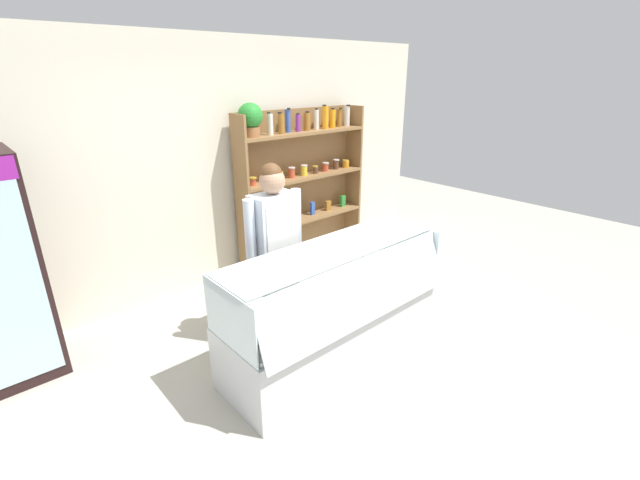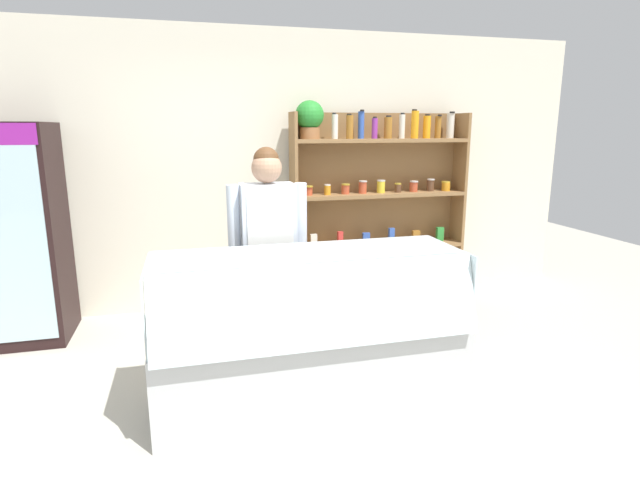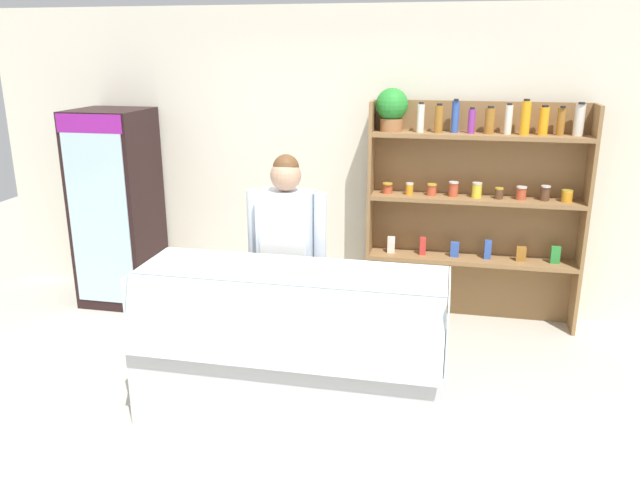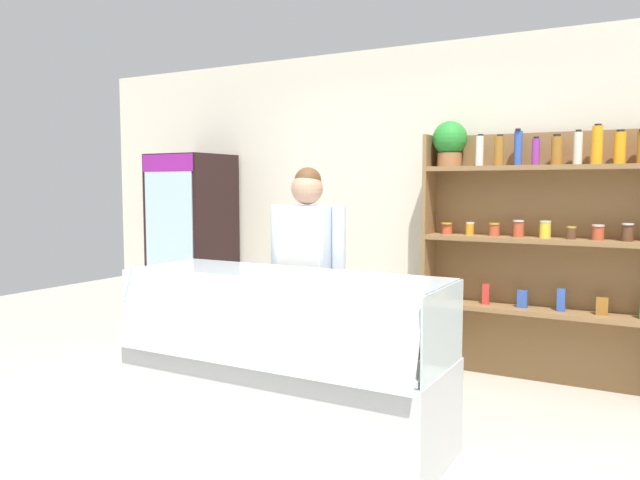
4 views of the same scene
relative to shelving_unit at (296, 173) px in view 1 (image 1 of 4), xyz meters
The scene contains 5 objects.
ground_plane 2.51m from the shelving_unit, 120.02° to the right, with size 12.00×12.00×0.00m, color #B7B2A3.
back_wall 1.15m from the shelving_unit, 168.57° to the left, with size 6.80×0.10×2.70m, color silver.
shelving_unit is the anchor object (origin of this frame).
deli_display_case 2.28m from the shelving_unit, 120.81° to the right, with size 1.97×0.75×1.01m.
shop_clerk 1.78m from the shelving_unit, 135.01° to the right, with size 0.57×0.25×1.64m.
Camera 1 is at (-2.13, -2.14, 2.33)m, focal length 24.00 mm.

